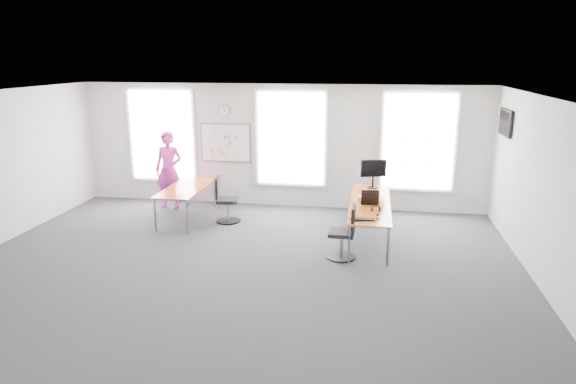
% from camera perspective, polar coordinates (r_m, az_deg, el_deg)
% --- Properties ---
extents(floor, '(10.00, 10.00, 0.00)m').
position_cam_1_polar(floor, '(9.25, -5.45, -8.32)').
color(floor, '#26262B').
rests_on(floor, ground).
extents(ceiling, '(10.00, 10.00, 0.00)m').
position_cam_1_polar(ceiling, '(8.53, -5.95, 10.55)').
color(ceiling, white).
rests_on(ceiling, ground).
extents(wall_back, '(10.00, 0.00, 10.00)m').
position_cam_1_polar(wall_back, '(12.59, -0.99, 5.11)').
color(wall_back, silver).
rests_on(wall_back, ground).
extents(wall_front, '(10.00, 0.00, 10.00)m').
position_cam_1_polar(wall_front, '(5.22, -17.24, -9.91)').
color(wall_front, silver).
rests_on(wall_front, ground).
extents(wall_right, '(0.00, 10.00, 10.00)m').
position_cam_1_polar(wall_right, '(8.91, 27.12, -0.62)').
color(wall_right, silver).
rests_on(wall_right, ground).
extents(window_left, '(1.60, 0.06, 2.20)m').
position_cam_1_polar(window_left, '(13.39, -13.82, 6.14)').
color(window_left, silver).
rests_on(window_left, wall_back).
extents(window_mid, '(1.60, 0.06, 2.20)m').
position_cam_1_polar(window_mid, '(12.48, 0.35, 5.96)').
color(window_mid, silver).
rests_on(window_mid, wall_back).
extents(window_right, '(1.60, 0.06, 2.20)m').
position_cam_1_polar(window_right, '(12.37, 14.27, 5.43)').
color(window_right, silver).
rests_on(window_right, wall_back).
extents(desk_right, '(0.81, 3.03, 0.74)m').
position_cam_1_polar(desk_right, '(10.61, 9.10, -1.43)').
color(desk_right, '#B25923').
rests_on(desk_right, ground).
extents(desk_left, '(0.83, 2.07, 0.76)m').
position_cam_1_polar(desk_left, '(11.90, -11.21, 0.28)').
color(desk_left, '#B25923').
rests_on(desk_left, ground).
extents(chair_right, '(0.54, 0.54, 1.01)m').
position_cam_1_polar(chair_right, '(9.50, 6.33, -4.83)').
color(chair_right, black).
rests_on(chair_right, ground).
extents(chair_left, '(0.55, 0.55, 1.04)m').
position_cam_1_polar(chair_left, '(11.61, -7.01, -1.13)').
color(chair_left, black).
rests_on(chair_left, ground).
extents(person, '(0.71, 0.48, 1.90)m').
position_cam_1_polar(person, '(12.82, -13.10, 2.39)').
color(person, '#DA31B1').
rests_on(person, ground).
extents(whiteboard, '(1.20, 0.03, 0.90)m').
position_cam_1_polar(whiteboard, '(12.86, -6.96, 5.44)').
color(whiteboard, white).
rests_on(whiteboard, wall_back).
extents(wall_clock, '(0.30, 0.04, 0.30)m').
position_cam_1_polar(wall_clock, '(12.76, -7.08, 8.99)').
color(wall_clock, gray).
rests_on(wall_clock, wall_back).
extents(tv, '(0.06, 0.90, 0.55)m').
position_cam_1_polar(tv, '(11.60, 23.03, 7.11)').
color(tv, black).
rests_on(tv, wall_right).
extents(keyboard, '(0.46, 0.24, 0.02)m').
position_cam_1_polar(keyboard, '(9.46, 8.25, -3.04)').
color(keyboard, black).
rests_on(keyboard, desk_right).
extents(mouse, '(0.09, 0.12, 0.04)m').
position_cam_1_polar(mouse, '(9.54, 9.91, -2.88)').
color(mouse, black).
rests_on(mouse, desk_right).
extents(lens_cap, '(0.08, 0.08, 0.01)m').
position_cam_1_polar(lens_cap, '(9.79, 9.95, -2.53)').
color(lens_cap, black).
rests_on(lens_cap, desk_right).
extents(headphones, '(0.19, 0.10, 0.11)m').
position_cam_1_polar(headphones, '(10.02, 9.69, -1.84)').
color(headphones, black).
rests_on(headphones, desk_right).
extents(laptop_sleeve, '(0.36, 0.23, 0.29)m').
position_cam_1_polar(laptop_sleeve, '(10.39, 9.11, -0.68)').
color(laptop_sleeve, black).
rests_on(laptop_sleeve, desk_right).
extents(paper_stack, '(0.33, 0.25, 0.11)m').
position_cam_1_polar(paper_stack, '(10.67, 8.56, -0.75)').
color(paper_stack, beige).
rests_on(paper_stack, desk_right).
extents(monitor, '(0.58, 0.24, 0.66)m').
position_cam_1_polar(monitor, '(11.68, 9.46, 2.30)').
color(monitor, black).
rests_on(monitor, desk_right).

